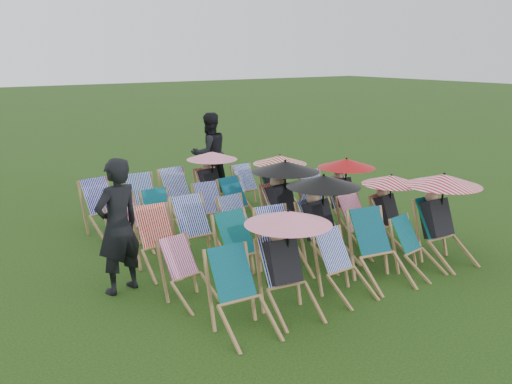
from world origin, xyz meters
TOP-DOWN VIEW (x-y plane):
  - ground at (0.00, 0.00)m, footprint 100.00×100.00m
  - deckchair_0 at (-2.01, -2.31)m, footprint 0.70×0.93m
  - deckchair_1 at (-1.24, -2.20)m, footprint 1.12×1.19m
  - deckchair_2 at (-0.29, -2.24)m, footprint 0.62×0.83m
  - deckchair_3 at (0.47, -2.18)m, footprint 0.81×1.03m
  - deckchair_4 at (1.20, -2.25)m, footprint 0.66×0.84m
  - deckchair_5 at (1.93, -2.14)m, footprint 1.18×1.23m
  - deckchair_6 at (-2.12, -1.18)m, footprint 0.67×0.84m
  - deckchair_7 at (-1.13, -1.10)m, footprint 0.74×0.97m
  - deckchair_8 at (-0.46, -1.08)m, footprint 0.73×0.95m
  - deckchair_9 at (0.36, -1.10)m, footprint 1.18×1.27m
  - deckchair_10 at (1.22, -1.10)m, footprint 0.69×0.90m
  - deckchair_11 at (1.93, -1.08)m, footprint 1.01×1.10m
  - deckchair_12 at (-1.95, 0.01)m, footprint 0.68×0.92m
  - deckchair_13 at (-1.26, 0.05)m, footprint 0.68×0.94m
  - deckchair_14 at (-0.39, 0.11)m, footprint 0.66×0.87m
  - deckchair_15 at (0.49, 0.06)m, footprint 1.20×1.28m
  - deckchair_16 at (1.20, -0.03)m, footprint 0.61×0.80m
  - deckchair_17 at (1.97, 0.11)m, footprint 1.10×1.15m
  - deckchair_18 at (-2.00, 1.19)m, footprint 0.62×0.86m
  - deckchair_19 at (-1.30, 1.26)m, footprint 0.61×0.84m
  - deckchair_20 at (-0.31, 1.24)m, footprint 0.67×0.87m
  - deckchair_21 at (0.31, 1.22)m, footprint 0.73×0.93m
  - deckchair_22 at (1.26, 1.24)m, footprint 1.07×1.14m
  - deckchair_23 at (2.12, 1.11)m, footprint 0.69×0.87m
  - deckchair_24 at (-1.98, 2.27)m, footprint 0.79×1.00m
  - deckchair_25 at (-1.17, 2.38)m, footprint 0.74×0.95m
  - deckchair_26 at (-0.38, 2.35)m, footprint 0.70×0.94m
  - deckchair_27 at (0.42, 2.47)m, footprint 1.06×1.11m
  - deckchair_28 at (1.29, 2.34)m, footprint 0.65×0.85m
  - deckchair_29 at (2.06, 2.41)m, footprint 0.55×0.76m
  - person_left at (-2.74, -0.32)m, footprint 0.79×0.62m
  - person_rear at (1.17, 3.92)m, footprint 0.93×0.73m

SIDE VIEW (x-z plane):
  - ground at x=0.00m, z-range 0.00..0.00m
  - deckchair_16 at x=1.20m, z-range 0.00..0.81m
  - deckchair_29 at x=2.06m, z-range 0.00..0.82m
  - deckchair_4 at x=1.20m, z-range 0.00..0.83m
  - deckchair_6 at x=-2.12m, z-range 0.00..0.83m
  - deckchair_23 at x=2.12m, z-range 0.00..0.86m
  - deckchair_28 at x=1.29m, z-range 0.00..0.87m
  - deckchair_2 at x=-0.29m, z-range 0.00..0.88m
  - deckchair_20 at x=-0.31m, z-range 0.00..0.88m
  - deckchair_14 at x=-0.39m, z-range 0.00..0.89m
  - deckchair_19 at x=-1.30m, z-range 0.00..0.89m
  - deckchair_21 at x=0.31m, z-range 0.00..0.92m
  - deckchair_10 at x=1.22m, z-range 0.00..0.92m
  - deckchair_18 at x=-2.00m, z-range 0.00..0.92m
  - deckchair_25 at x=-1.17m, z-range 0.00..0.95m
  - deckchair_8 at x=-0.46m, z-range 0.00..0.96m
  - deckchair_12 at x=-1.95m, z-range 0.00..0.97m
  - deckchair_0 at x=-2.01m, z-range 0.00..0.97m
  - deckchair_26 at x=-0.38m, z-range 0.00..0.98m
  - deckchair_24 at x=-1.98m, z-range 0.00..0.99m
  - deckchair_7 at x=-1.13m, z-range 0.00..0.99m
  - deckchair_13 at x=-1.26m, z-range 0.00..1.01m
  - deckchair_3 at x=0.47m, z-range 0.00..1.02m
  - deckchair_11 at x=1.93m, z-range 0.03..1.23m
  - deckchair_27 at x=0.42m, z-range 0.03..1.29m
  - deckchair_22 at x=1.26m, z-range 0.04..1.31m
  - deckchair_17 at x=1.97m, z-range 0.04..1.34m
  - deckchair_1 at x=-1.24m, z-range 0.04..1.37m
  - deckchair_9 at x=0.36m, z-range 0.04..1.43m
  - deckchair_5 at x=1.93m, z-range 0.04..1.44m
  - deckchair_15 at x=0.49m, z-range 0.04..1.46m
  - person_left at x=-2.74m, z-range 0.00..1.90m
  - person_rear at x=1.17m, z-range 0.00..1.90m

